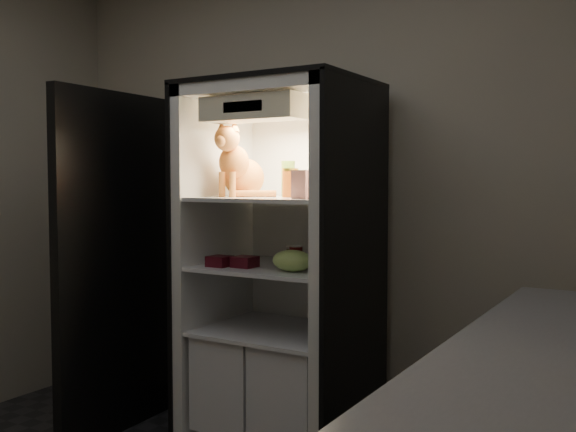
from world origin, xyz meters
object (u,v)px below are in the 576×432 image
Objects in this scene: salsa_jar at (290,183)px; soda_can_b at (325,256)px; berry_box_right at (245,262)px; soda_can_c at (296,258)px; parmesan_shaker at (288,179)px; tabby_cat at (239,168)px; soda_can_a at (318,254)px; pepper_jar at (332,175)px; berry_box_left at (220,261)px; mayo_tub at (298,184)px; cream_carton at (302,184)px; refrigerator at (283,292)px; grape_bag at (293,261)px; condiment_jar at (293,256)px.

salsa_jar reaches higher than soda_can_b.
salsa_jar is 1.34× the size of berry_box_right.
parmesan_shaker is at bearing 129.38° from soda_can_c.
tabby_cat is 3.58× the size of soda_can_a.
parmesan_shaker is 0.82× the size of pepper_jar.
pepper_jar is 2.12× the size of berry_box_left.
cream_carton is at bearing -56.65° from mayo_tub.
salsa_jar is 1.22× the size of soda_can_c.
refrigerator reaches higher than mayo_tub.
pepper_jar is (0.27, -0.04, 0.02)m from parmesan_shaker.
pepper_jar is 1.09× the size of grape_bag.
soda_can_c reaches higher than grape_bag.
salsa_jar is 1.32× the size of soda_can_a.
salsa_jar is 0.38m from condiment_jar.
pepper_jar is at bearing 9.28° from salsa_jar.
soda_can_c is at bearing -49.56° from salsa_jar.
salsa_jar is 0.22m from pepper_jar.
soda_can_c is 0.28m from berry_box_right.
tabby_cat reaches higher than grape_bag.
pepper_jar is at bearing -35.87° from soda_can_a.
soda_can_a is 0.94× the size of soda_can_b.
tabby_cat is 0.62m from grape_bag.
condiment_jar is at bearing 120.21° from grape_bag.
grape_bag is (0.18, -0.21, 0.20)m from refrigerator.
salsa_jar is 0.46m from berry_box_right.
berry_box_left is (-0.23, -0.25, 0.18)m from refrigerator.
refrigerator is 0.57m from mayo_tub.
soda_can_c is (0.11, -0.12, -0.36)m from salsa_jar.
parmesan_shaker reaches higher than condiment_jar.
pepper_jar reaches higher than berry_box_left.
tabby_cat is 2.71× the size of salsa_jar.
berry_box_left is (-0.24, -0.27, -0.42)m from parmesan_shaker.
cream_carton is 0.52m from berry_box_right.
condiment_jar is (-0.19, -0.00, -0.01)m from soda_can_b.
pepper_jar is 1.69× the size of cream_carton.
pepper_jar is (0.51, 0.07, -0.03)m from tabby_cat.
refrigerator reaches higher than berry_box_right.
tabby_cat is 0.52m from pepper_jar.
grape_bag is (0.17, -0.24, -0.39)m from parmesan_shaker.
tabby_cat reaches higher than soda_can_b.
salsa_jar is at bearing 124.20° from grape_bag.
parmesan_shaker is 0.49m from berry_box_right.
pepper_jar is 0.47m from grape_bag.
soda_can_c is at bearing -16.19° from tabby_cat.
grape_bag reaches higher than berry_box_right.
soda_can_a is at bearing 105.08° from cream_carton.
salsa_jar is at bearing -169.39° from soda_can_b.
grape_bag is (0.00, -0.04, -0.01)m from soda_can_c.
refrigerator is 0.27m from soda_can_a.
mayo_tub reaches higher than berry_box_left.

